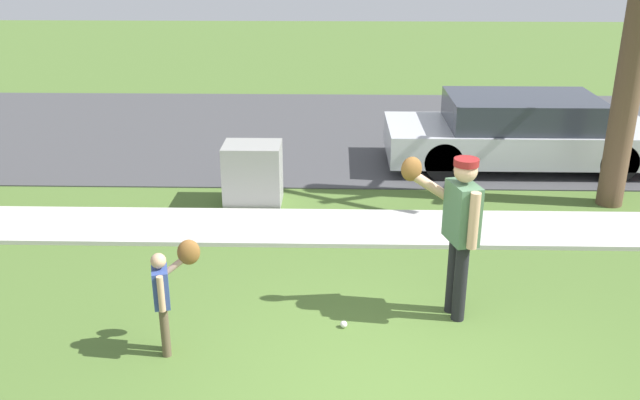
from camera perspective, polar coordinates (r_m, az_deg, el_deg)
The scene contains 9 objects.
ground_plane at distance 9.40m, azimuth 4.48°, elevation -2.75°, with size 48.00×48.00×0.00m, color #4C6B2D.
sidewalk_strip at distance 9.48m, azimuth 4.45°, elevation -2.34°, with size 36.00×1.20×0.06m, color beige.
road_surface at distance 14.20m, azimuth 3.47°, elevation 5.75°, with size 36.00×6.80×0.02m, color #424244.
person_adult at distance 7.11m, azimuth 11.41°, elevation -1.71°, with size 0.82×0.61×1.77m.
person_child at distance 6.70m, azimuth -12.56°, elevation -6.99°, with size 0.46×0.51×1.11m.
baseball at distance 7.23m, azimuth 1.99°, elevation -10.35°, with size 0.07×0.07×0.07m, color white.
utility_cabinet at distance 10.30m, azimuth -5.63°, elevation 2.19°, with size 0.85×0.66×0.93m, color gray.
street_tree_near at distance 10.65m, azimuth 25.09°, elevation 13.07°, with size 1.85×1.88×4.98m.
parked_sedan_silver at distance 12.38m, azimuth 16.37°, elevation 5.49°, with size 4.60×1.80×1.23m.
Camera 1 is at (-0.53, -5.06, 3.85)m, focal length 38.27 mm.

